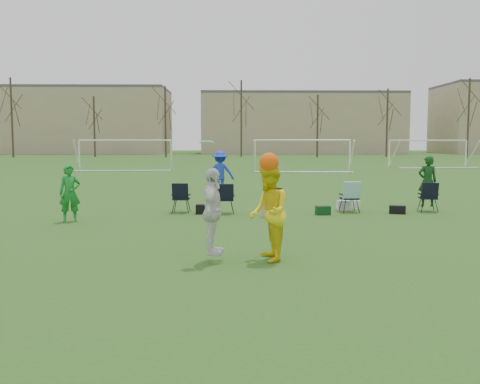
{
  "coord_description": "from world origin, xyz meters",
  "views": [
    {
      "loc": [
        -1.45,
        -9.24,
        2.31
      ],
      "look_at": [
        -1.28,
        1.91,
        1.25
      ],
      "focal_mm": 40.0,
      "sensor_mm": 36.0,
      "label": 1
    }
  ],
  "objects_px": {
    "fielder_green_near": "(70,193)",
    "goal_left": "(125,146)",
    "goal_mid": "(302,146)",
    "goal_right": "(428,146)",
    "center_contest": "(250,211)",
    "fielder_blue": "(220,172)"
  },
  "relations": [
    {
      "from": "fielder_green_near",
      "to": "goal_left",
      "type": "height_order",
      "value": "goal_left"
    },
    {
      "from": "goal_left",
      "to": "goal_mid",
      "type": "xyz_separation_m",
      "value": [
        14.0,
        -2.0,
        0.0
      ]
    },
    {
      "from": "fielder_green_near",
      "to": "goal_right",
      "type": "height_order",
      "value": "goal_right"
    },
    {
      "from": "center_contest",
      "to": "goal_left",
      "type": "xyz_separation_m",
      "value": [
        -8.9,
        33.08,
        0.94
      ]
    },
    {
      "from": "fielder_blue",
      "to": "goal_mid",
      "type": "distance_m",
      "value": 18.75
    },
    {
      "from": "fielder_green_near",
      "to": "center_contest",
      "type": "distance_m",
      "value": 7.2
    },
    {
      "from": "center_contest",
      "to": "goal_left",
      "type": "relative_size",
      "value": 0.31
    },
    {
      "from": "fielder_green_near",
      "to": "goal_left",
      "type": "distance_m",
      "value": 28.2
    },
    {
      "from": "center_contest",
      "to": "goal_left",
      "type": "distance_m",
      "value": 34.27
    },
    {
      "from": "goal_left",
      "to": "goal_mid",
      "type": "bearing_deg",
      "value": -13.13
    },
    {
      "from": "center_contest",
      "to": "goal_left",
      "type": "height_order",
      "value": "goal_left"
    },
    {
      "from": "fielder_blue",
      "to": "center_contest",
      "type": "distance_m",
      "value": 13.36
    },
    {
      "from": "fielder_green_near",
      "to": "fielder_blue",
      "type": "xyz_separation_m",
      "value": [
        4.14,
        8.16,
        0.12
      ]
    },
    {
      "from": "fielder_blue",
      "to": "goal_right",
      "type": "relative_size",
      "value": 0.26
    },
    {
      "from": "center_contest",
      "to": "fielder_green_near",
      "type": "bearing_deg",
      "value": 134.05
    },
    {
      "from": "goal_right",
      "to": "fielder_green_near",
      "type": "bearing_deg",
      "value": -132.71
    },
    {
      "from": "goal_left",
      "to": "center_contest",
      "type": "bearing_deg",
      "value": -79.94
    },
    {
      "from": "goal_right",
      "to": "fielder_blue",
      "type": "bearing_deg",
      "value": -135.1
    },
    {
      "from": "fielder_blue",
      "to": "center_contest",
      "type": "bearing_deg",
      "value": 92.48
    },
    {
      "from": "center_contest",
      "to": "goal_left",
      "type": "bearing_deg",
      "value": 105.06
    },
    {
      "from": "fielder_green_near",
      "to": "goal_right",
      "type": "bearing_deg",
      "value": 37.19
    },
    {
      "from": "fielder_green_near",
      "to": "goal_left",
      "type": "xyz_separation_m",
      "value": [
        -3.9,
        27.91,
        1.1
      ]
    }
  ]
}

